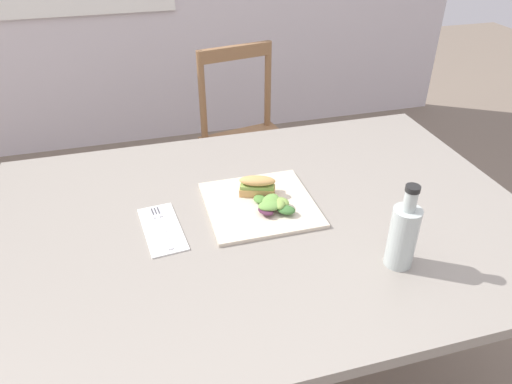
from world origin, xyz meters
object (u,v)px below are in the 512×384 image
object	(u,v)px
dining_table	(262,247)
bottle_cold_brew	(402,238)
fork_on_napkin	(160,224)
sandwich_half_front	(257,185)
chair_wooden_far	(249,142)
plate_lunch	(260,204)

from	to	relation	value
dining_table	bottle_cold_brew	bearing A→B (deg)	-46.09
fork_on_napkin	sandwich_half_front	bearing A→B (deg)	12.65
bottle_cold_brew	chair_wooden_far	bearing A→B (deg)	91.46
dining_table	chair_wooden_far	bearing A→B (deg)	77.28
dining_table	sandwich_half_front	distance (m)	0.17
chair_wooden_far	plate_lunch	size ratio (longest dim) A/B	3.00
dining_table	sandwich_half_front	xyz separation A→B (m)	(0.01, 0.09, 0.14)
fork_on_napkin	bottle_cold_brew	xyz separation A→B (m)	(0.52, -0.29, 0.07)
chair_wooden_far	sandwich_half_front	world-z (taller)	chair_wooden_far
plate_lunch	dining_table	bearing A→B (deg)	-99.74
chair_wooden_far	bottle_cold_brew	distance (m)	1.29
fork_on_napkin	bottle_cold_brew	distance (m)	0.60
fork_on_napkin	chair_wooden_far	bearing A→B (deg)	62.92
sandwich_half_front	fork_on_napkin	xyz separation A→B (m)	(-0.28, -0.06, -0.03)
plate_lunch	sandwich_half_front	world-z (taller)	sandwich_half_front
bottle_cold_brew	plate_lunch	bearing A→B (deg)	128.19
chair_wooden_far	sandwich_half_front	distance (m)	0.97
chair_wooden_far	plate_lunch	distance (m)	1.00
chair_wooden_far	sandwich_half_front	bearing A→B (deg)	-103.18
plate_lunch	sandwich_half_front	bearing A→B (deg)	83.35
dining_table	bottle_cold_brew	distance (m)	0.40
bottle_cold_brew	fork_on_napkin	bearing A→B (deg)	150.44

